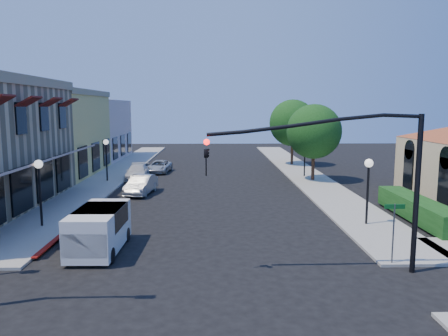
{
  "coord_description": "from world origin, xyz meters",
  "views": [
    {
      "loc": [
        0.47,
        -14.25,
        6.26
      ],
      "look_at": [
        1.06,
        11.68,
        2.6
      ],
      "focal_mm": 35.0,
      "sensor_mm": 36.0,
      "label": 1
    }
  ],
  "objects_px": {
    "street_tree_b": "(293,123)",
    "parked_car_b": "(141,185)",
    "white_van": "(99,227)",
    "parked_car_c": "(137,172)",
    "lamppost_right_far": "(305,147)",
    "parked_car_d": "(159,167)",
    "lamppost_left_near": "(39,176)",
    "signal_mast_arm": "(361,166)",
    "parked_car_a": "(83,228)",
    "street_tree_a": "(314,132)",
    "lamppost_right_near": "(368,175)",
    "lamppost_left_far": "(106,149)",
    "street_name_sign": "(394,224)"
  },
  "relations": [
    {
      "from": "street_tree_b",
      "to": "lamppost_left_near",
      "type": "height_order",
      "value": "street_tree_b"
    },
    {
      "from": "parked_car_d",
      "to": "parked_car_a",
      "type": "bearing_deg",
      "value": -86.7
    },
    {
      "from": "parked_car_b",
      "to": "street_tree_a",
      "type": "bearing_deg",
      "value": 28.5
    },
    {
      "from": "lamppost_right_near",
      "to": "parked_car_c",
      "type": "bearing_deg",
      "value": 133.97
    },
    {
      "from": "lamppost_left_far",
      "to": "parked_car_d",
      "type": "distance_m",
      "value": 6.71
    },
    {
      "from": "lamppost_left_far",
      "to": "parked_car_b",
      "type": "distance_m",
      "value": 6.71
    },
    {
      "from": "street_tree_a",
      "to": "street_tree_b",
      "type": "xyz_separation_m",
      "value": [
        0.0,
        10.0,
        0.35
      ]
    },
    {
      "from": "lamppost_left_far",
      "to": "lamppost_right_far",
      "type": "distance_m",
      "value": 17.12
    },
    {
      "from": "street_tree_b",
      "to": "parked_car_d",
      "type": "relative_size",
      "value": 1.7
    },
    {
      "from": "lamppost_left_far",
      "to": "parked_car_a",
      "type": "xyz_separation_m",
      "value": [
        2.74,
        -16.0,
        -2.21
      ]
    },
    {
      "from": "signal_mast_arm",
      "to": "lamppost_left_far",
      "type": "height_order",
      "value": "signal_mast_arm"
    },
    {
      "from": "lamppost_right_far",
      "to": "parked_car_d",
      "type": "bearing_deg",
      "value": 166.64
    },
    {
      "from": "street_tree_b",
      "to": "lamppost_right_far",
      "type": "bearing_deg",
      "value": -92.15
    },
    {
      "from": "lamppost_left_far",
      "to": "street_tree_a",
      "type": "bearing_deg",
      "value": 0.0
    },
    {
      "from": "signal_mast_arm",
      "to": "street_name_sign",
      "type": "height_order",
      "value": "signal_mast_arm"
    },
    {
      "from": "street_tree_b",
      "to": "parked_car_b",
      "type": "xyz_separation_m",
      "value": [
        -13.6,
        -15.21,
        -3.86
      ]
    },
    {
      "from": "lamppost_right_near",
      "to": "street_tree_b",
      "type": "bearing_deg",
      "value": 89.28
    },
    {
      "from": "lamppost_left_far",
      "to": "lamppost_right_far",
      "type": "relative_size",
      "value": 1.0
    },
    {
      "from": "lamppost_right_near",
      "to": "parked_car_b",
      "type": "distance_m",
      "value": 16.08
    },
    {
      "from": "signal_mast_arm",
      "to": "lamppost_left_far",
      "type": "relative_size",
      "value": 2.24
    },
    {
      "from": "street_tree_a",
      "to": "parked_car_c",
      "type": "height_order",
      "value": "street_tree_a"
    },
    {
      "from": "lamppost_left_far",
      "to": "white_van",
      "type": "distance_m",
      "value": 18.37
    },
    {
      "from": "white_van",
      "to": "parked_car_a",
      "type": "bearing_deg",
      "value": 123.7
    },
    {
      "from": "lamppost_right_far",
      "to": "lamppost_right_near",
      "type": "bearing_deg",
      "value": -90.0
    },
    {
      "from": "white_van",
      "to": "parked_car_c",
      "type": "bearing_deg",
      "value": 95.03
    },
    {
      "from": "parked_car_a",
      "to": "signal_mast_arm",
      "type": "bearing_deg",
      "value": -14.34
    },
    {
      "from": "lamppost_left_far",
      "to": "parked_car_b",
      "type": "height_order",
      "value": "lamppost_left_far"
    },
    {
      "from": "street_name_sign",
      "to": "lamppost_right_far",
      "type": "xyz_separation_m",
      "value": [
        1.0,
        21.8,
        1.04
      ]
    },
    {
      "from": "street_tree_b",
      "to": "lamppost_right_near",
      "type": "distance_m",
      "value": 24.07
    },
    {
      "from": "street_tree_b",
      "to": "signal_mast_arm",
      "type": "relative_size",
      "value": 0.88
    },
    {
      "from": "street_tree_a",
      "to": "lamppost_right_near",
      "type": "relative_size",
      "value": 1.82
    },
    {
      "from": "street_tree_a",
      "to": "lamppost_right_near",
      "type": "height_order",
      "value": "street_tree_a"
    },
    {
      "from": "lamppost_left_far",
      "to": "parked_car_c",
      "type": "height_order",
      "value": "lamppost_left_far"
    },
    {
      "from": "street_name_sign",
      "to": "lamppost_right_near",
      "type": "relative_size",
      "value": 0.7
    },
    {
      "from": "lamppost_left_far",
      "to": "parked_car_d",
      "type": "bearing_deg",
      "value": 54.35
    },
    {
      "from": "parked_car_a",
      "to": "parked_car_c",
      "type": "distance_m",
      "value": 17.24
    },
    {
      "from": "street_tree_b",
      "to": "parked_car_b",
      "type": "height_order",
      "value": "street_tree_b"
    },
    {
      "from": "parked_car_c",
      "to": "lamppost_right_near",
      "type": "bearing_deg",
      "value": -48.28
    },
    {
      "from": "street_name_sign",
      "to": "parked_car_a",
      "type": "xyz_separation_m",
      "value": [
        -13.26,
        3.8,
        -1.17
      ]
    },
    {
      "from": "street_tree_b",
      "to": "lamppost_right_far",
      "type": "distance_m",
      "value": 8.21
    },
    {
      "from": "lamppost_right_near",
      "to": "parked_car_b",
      "type": "bearing_deg",
      "value": 146.53
    },
    {
      "from": "parked_car_a",
      "to": "parked_car_c",
      "type": "height_order",
      "value": "parked_car_c"
    },
    {
      "from": "signal_mast_arm",
      "to": "parked_car_d",
      "type": "distance_m",
      "value": 28.01
    },
    {
      "from": "signal_mast_arm",
      "to": "parked_car_b",
      "type": "bearing_deg",
      "value": 124.86
    },
    {
      "from": "parked_car_c",
      "to": "parked_car_b",
      "type": "bearing_deg",
      "value": -79.99
    },
    {
      "from": "white_van",
      "to": "lamppost_left_far",
      "type": "bearing_deg",
      "value": 102.57
    },
    {
      "from": "street_tree_a",
      "to": "signal_mast_arm",
      "type": "relative_size",
      "value": 0.81
    },
    {
      "from": "street_tree_a",
      "to": "lamppost_right_near",
      "type": "distance_m",
      "value": 14.08
    },
    {
      "from": "lamppost_right_near",
      "to": "parked_car_b",
      "type": "height_order",
      "value": "lamppost_right_near"
    },
    {
      "from": "lamppost_right_far",
      "to": "parked_car_b",
      "type": "xyz_separation_m",
      "value": [
        -13.3,
        -7.21,
        -2.05
      ]
    }
  ]
}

